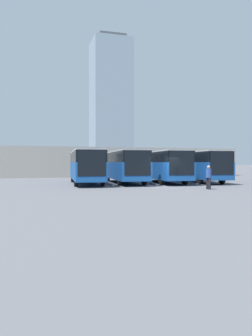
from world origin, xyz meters
The scene contains 11 objects.
ground_plane centered at (0.00, 0.00, 0.00)m, with size 600.00×600.00×0.00m, color #5B5B60.
bus_0 centered at (-5.89, -5.70, 1.80)m, with size 3.36×11.44×3.22m.
curb_divider_0 centered at (-3.92, -4.03, 0.07)m, with size 0.24×5.17×0.15m, color #9E9E99.
bus_1 centered at (-1.96, -5.74, 1.80)m, with size 3.36×11.44×3.22m.
curb_divider_1 centered at (0.00, -4.07, 0.07)m, with size 0.24×5.17×0.15m, color #9E9E99.
bus_2 centered at (1.96, -6.00, 1.80)m, with size 3.36×11.44×3.22m.
curb_divider_2 centered at (3.92, -4.33, 0.07)m, with size 0.24×5.17×0.15m, color #9E9E99.
bus_3 centered at (5.89, -5.74, 1.80)m, with size 3.36×11.44×3.22m.
pedestrian centered at (-2.14, 3.37, 0.98)m, with size 0.48×0.48×1.83m.
station_building centered at (0.00, -25.83, 2.20)m, with size 41.21×14.13×4.33m.
office_tower centered at (-30.74, -152.36, 35.49)m, with size 20.86×20.86×72.18m.
Camera 1 is at (10.78, 25.73, 2.01)m, focal length 35.00 mm.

